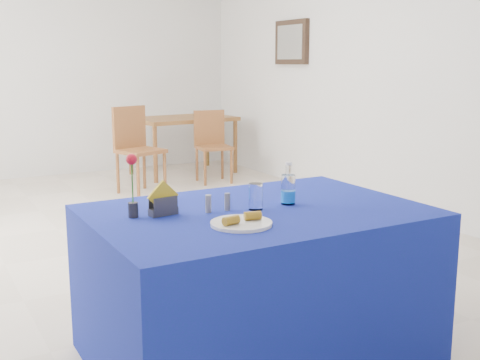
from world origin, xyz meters
name	(u,v)px	position (x,y,z in m)	size (l,w,h in m)	color
floor	(148,243)	(0.00, 0.00, 0.00)	(7.00, 7.00, 0.00)	beige
room_shell	(141,25)	(0.00, 0.00, 1.75)	(7.00, 7.00, 7.00)	silver
picture_frame	(292,42)	(2.47, 1.60, 1.70)	(0.06, 0.64, 0.52)	black
picture_art	(290,42)	(2.44, 1.60, 1.70)	(0.02, 0.52, 0.40)	#998C66
plate	(241,223)	(-0.40, -2.29, 0.77)	(0.27, 0.27, 0.01)	white
drinking_glass	(256,197)	(-0.20, -2.08, 0.82)	(0.07, 0.07, 0.13)	white
salt_shaker	(208,204)	(-0.42, -2.02, 0.80)	(0.03, 0.03, 0.09)	gray
pepper_shaker	(227,202)	(-0.33, -2.02, 0.80)	(0.03, 0.03, 0.09)	slate
blue_table	(257,283)	(-0.19, -2.08, 0.38)	(1.60, 1.10, 0.76)	navy
water_bottle	(288,190)	(0.00, -2.06, 0.83)	(0.07, 0.07, 0.21)	silver
napkin_holder	(163,205)	(-0.63, -1.96, 0.81)	(0.15, 0.07, 0.17)	#38383D
rose_vase	(132,187)	(-0.77, -1.93, 0.91)	(0.05, 0.05, 0.30)	#232227
oak_table	(183,123)	(1.55, 2.77, 0.68)	(1.37, 0.97, 0.76)	brown
chair_bg_left	(136,143)	(0.60, 1.95, 0.56)	(0.55, 0.55, 0.98)	brown
chair_bg_right	(212,141)	(1.65, 2.12, 0.51)	(0.45, 0.45, 0.88)	brown
banana_pieces	(242,218)	(-0.40, -2.30, 0.79)	(0.20, 0.08, 0.04)	gold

